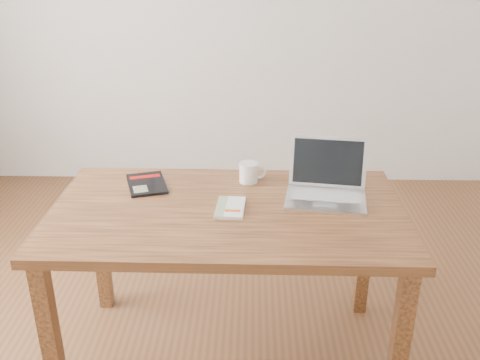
{
  "coord_description": "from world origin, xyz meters",
  "views": [
    {
      "loc": [
        0.13,
        -1.94,
        1.73
      ],
      "look_at": [
        0.08,
        0.04,
        0.85
      ],
      "focal_mm": 40.0,
      "sensor_mm": 36.0,
      "label": 1
    }
  ],
  "objects_px": {
    "desk": "(227,228)",
    "black_guidebook": "(147,184)",
    "white_guidebook": "(230,208)",
    "coffee_mug": "(249,172)",
    "laptop": "(326,186)"
  },
  "relations": [
    {
      "from": "desk",
      "to": "black_guidebook",
      "type": "bearing_deg",
      "value": 149.39
    },
    {
      "from": "white_guidebook",
      "to": "black_guidebook",
      "type": "bearing_deg",
      "value": 152.12
    },
    {
      "from": "white_guidebook",
      "to": "laptop",
      "type": "xyz_separation_m",
      "value": [
        0.4,
        0.13,
        0.04
      ]
    },
    {
      "from": "desk",
      "to": "black_guidebook",
      "type": "relative_size",
      "value": 5.22
    },
    {
      "from": "desk",
      "to": "laptop",
      "type": "xyz_separation_m",
      "value": [
        0.41,
        0.13,
        0.14
      ]
    },
    {
      "from": "black_guidebook",
      "to": "laptop",
      "type": "height_order",
      "value": "laptop"
    },
    {
      "from": "coffee_mug",
      "to": "white_guidebook",
      "type": "bearing_deg",
      "value": -108.14
    },
    {
      "from": "desk",
      "to": "coffee_mug",
      "type": "height_order",
      "value": "coffee_mug"
    },
    {
      "from": "laptop",
      "to": "coffee_mug",
      "type": "bearing_deg",
      "value": 164.48
    },
    {
      "from": "black_guidebook",
      "to": "coffee_mug",
      "type": "relative_size",
      "value": 2.28
    },
    {
      "from": "desk",
      "to": "laptop",
      "type": "distance_m",
      "value": 0.45
    },
    {
      "from": "desk",
      "to": "black_guidebook",
      "type": "xyz_separation_m",
      "value": [
        -0.37,
        0.22,
        0.1
      ]
    },
    {
      "from": "laptop",
      "to": "coffee_mug",
      "type": "relative_size",
      "value": 3.02
    },
    {
      "from": "desk",
      "to": "white_guidebook",
      "type": "height_order",
      "value": "white_guidebook"
    },
    {
      "from": "coffee_mug",
      "to": "desk",
      "type": "bearing_deg",
      "value": -110.92
    }
  ]
}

